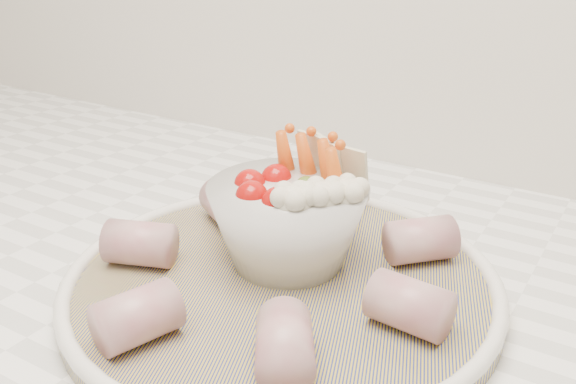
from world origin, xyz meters
The scene contains 3 objects.
serving_platter centered at (0.01, 1.44, 0.93)m, with size 0.43×0.43×0.02m.
veggie_bowl centered at (0.00, 1.46, 0.97)m, with size 0.13×0.13×0.10m.
cured_meat_rolls centered at (0.01, 1.44, 0.95)m, with size 0.27×0.30×0.04m.
Camera 1 is at (0.24, 1.07, 1.19)m, focal length 40.00 mm.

